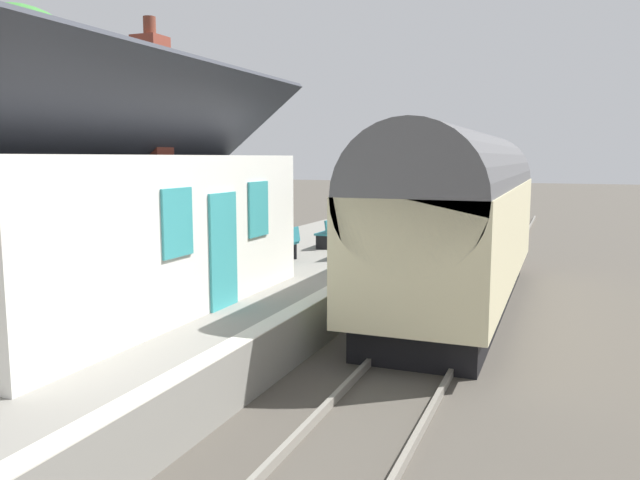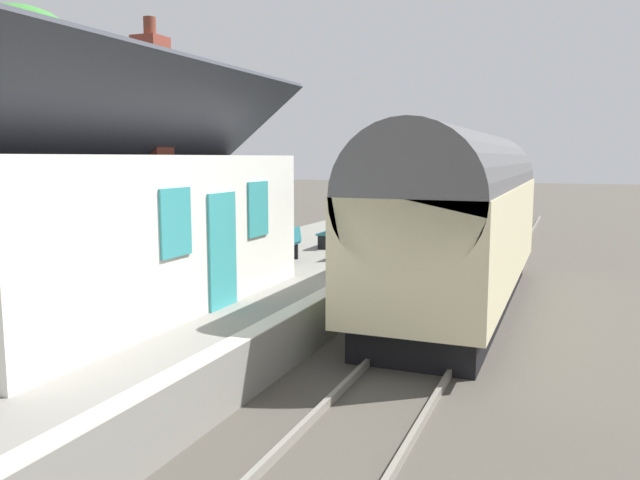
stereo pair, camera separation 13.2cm
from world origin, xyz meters
The scene contains 18 objects.
ground_plane centered at (0.00, 0.00, 0.00)m, with size 160.00×160.00×0.00m, color #4C473F.
platform centered at (0.00, 3.78, 0.47)m, with size 32.00×5.57×0.94m, color gray.
platform_edge_coping centered at (0.00, 1.18, 0.94)m, with size 32.00×0.36×0.02m, color beige.
rail_near centered at (0.00, -1.62, 0.07)m, with size 52.00×0.08×0.14m, color gray.
rail_far centered at (0.00, -0.18, 0.07)m, with size 52.00×0.08×0.14m, color gray.
train centered at (1.44, -0.90, 2.22)m, with size 11.06×2.73×4.32m.
station_building centered at (-4.80, 4.35, 2.46)m, with size 8.37×4.02×5.41m.
bench_near_building centered at (3.88, 3.37, 1.41)m, with size 1.40×0.44×0.88m.
bench_by_lamp centered at (10.10, 3.46, 1.41)m, with size 1.41×0.48×0.88m.
bench_mid_platform centered at (0.83, 3.55, 1.41)m, with size 1.42×0.50×0.88m.
bench_platform_end centered at (5.72, 3.35, 1.41)m, with size 1.42×0.48×0.88m.
planter_edge_far centered at (9.02, 2.92, 1.23)m, with size 0.78×0.32×0.61m.
planter_under_sign centered at (6.12, 1.89, 1.19)m, with size 0.97×0.32×0.54m.
planter_bench_left centered at (6.38, 2.58, 1.40)m, with size 0.72×0.72×0.86m.
planter_edge_near centered at (11.45, 3.42, 1.40)m, with size 0.57×0.57×0.84m.
lamp_post_platform centered at (7.22, 1.54, 3.28)m, with size 0.32×0.50×3.32m.
station_sign_board centered at (2.36, 1.69, 2.12)m, with size 0.96×0.06×1.57m.
tree_mid_background centered at (-0.63, 10.78, 5.00)m, with size 4.52×4.65×7.76m.
Camera 2 is at (-13.69, -3.39, 3.67)m, focal length 34.87 mm.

